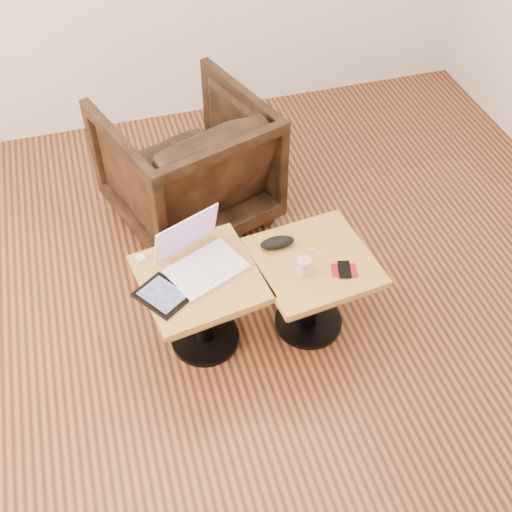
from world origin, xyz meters
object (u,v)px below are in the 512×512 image
object	(u,v)px
side_table_left	(201,293)
armchair	(187,163)
laptop	(200,258)
striped_cup	(303,266)
side_table_right	(312,277)

from	to	relation	value
side_table_left	armchair	world-z (taller)	armchair
laptop	striped_cup	size ratio (longest dim) A/B	4.95
laptop	side_table_left	bearing A→B (deg)	-129.18
side_table_left	side_table_right	world-z (taller)	same
side_table_left	striped_cup	world-z (taller)	striped_cup
side_table_left	side_table_right	bearing A→B (deg)	-14.12
side_table_right	armchair	size ratio (longest dim) A/B	0.69
laptop	armchair	size ratio (longest dim) A/B	0.50
side_table_right	armchair	bearing A→B (deg)	105.19
laptop	striped_cup	world-z (taller)	laptop
laptop	striped_cup	distance (m)	0.47
side_table_right	striped_cup	distance (m)	0.19
striped_cup	laptop	bearing A→B (deg)	157.60
side_table_left	side_table_right	size ratio (longest dim) A/B	1.03
side_table_left	side_table_right	xyz separation A→B (m)	(0.53, -0.05, 0.00)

